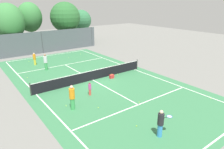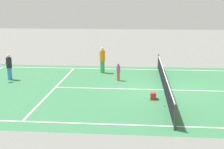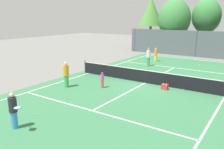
{
  "view_description": "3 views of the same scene",
  "coord_description": "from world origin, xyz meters",
  "views": [
    {
      "loc": [
        -9.73,
        -16.14,
        7.26
      ],
      "look_at": [
        0.96,
        -1.87,
        0.9
      ],
      "focal_mm": 32.9,
      "sensor_mm": 36.0,
      "label": 1
    },
    {
      "loc": [
        17.85,
        -1.48,
        5.03
      ],
      "look_at": [
        0.15,
        -3.0,
        0.89
      ],
      "focal_mm": 50.86,
      "sensor_mm": 36.0,
      "label": 2
    },
    {
      "loc": [
        7.26,
        -15.33,
        4.87
      ],
      "look_at": [
        -0.91,
        -3.16,
        1.19
      ],
      "focal_mm": 37.13,
      "sensor_mm": 36.0,
      "label": 3
    }
  ],
  "objects": [
    {
      "name": "player_3",
      "position": [
        -4.18,
        -4.07,
        0.94
      ],
      "size": [
        0.39,
        0.39,
        1.83
      ],
      "color": "#3FA559",
      "rests_on": "ground_plane"
    },
    {
      "name": "tennis_ball_6",
      "position": [
        -4.96,
        4.52,
        0.03
      ],
      "size": [
        0.07,
        0.07,
        0.07
      ],
      "primitive_type": "sphere",
      "color": "#CCE533",
      "rests_on": "ground_plane"
    },
    {
      "name": "tennis_ball_7",
      "position": [
        -4.39,
        -3.38,
        0.03
      ],
      "size": [
        0.07,
        0.07,
        0.07
      ],
      "primitive_type": "sphere",
      "color": "#CCE533",
      "rests_on": "ground_plane"
    },
    {
      "name": "player_1",
      "position": [
        -1.64,
        -9.87,
        0.86
      ],
      "size": [
        0.94,
        0.52,
        1.67
      ],
      "color": "#388CD8",
      "rests_on": "ground_plane"
    },
    {
      "name": "court_surface",
      "position": [
        0.0,
        0.0,
        0.0
      ],
      "size": [
        13.0,
        25.0,
        0.01
      ],
      "color": "#387A4C",
      "rests_on": "ground_plane"
    },
    {
      "name": "tennis_net",
      "position": [
        0.0,
        0.0,
        0.51
      ],
      "size": [
        11.9,
        0.1,
        1.1
      ],
      "color": "#333833",
      "rests_on": "ground_plane"
    },
    {
      "name": "player_2",
      "position": [
        -1.99,
        -2.78,
        0.57
      ],
      "size": [
        0.24,
        0.24,
        1.12
      ],
      "color": "#E54C3F",
      "rests_on": "ground_plane"
    },
    {
      "name": "tennis_ball_3",
      "position": [
        -2.03,
        -8.38,
        0.03
      ],
      "size": [
        0.07,
        0.07,
        0.07
      ],
      "primitive_type": "sphere",
      "color": "#CCE533",
      "rests_on": "ground_plane"
    },
    {
      "name": "tennis_ball_5",
      "position": [
        2.92,
        -0.19,
        0.03
      ],
      "size": [
        0.07,
        0.07,
        0.07
      ],
      "primitive_type": "sphere",
      "color": "#CCE533",
      "rests_on": "ground_plane"
    },
    {
      "name": "ground_plane",
      "position": [
        0.0,
        0.0,
        0.0
      ],
      "size": [
        80.0,
        80.0,
        0.0
      ],
      "primitive_type": "plane",
      "color": "slate"
    },
    {
      "name": "tennis_ball_4",
      "position": [
        0.32,
        -6.17,
        0.03
      ],
      "size": [
        0.07,
        0.07,
        0.07
      ],
      "primitive_type": "sphere",
      "color": "#CCE533",
      "rests_on": "ground_plane"
    },
    {
      "name": "ball_crate",
      "position": [
        1.8,
        -0.7,
        0.18
      ],
      "size": [
        0.44,
        0.29,
        0.43
      ],
      "color": "red",
      "rests_on": "ground_plane"
    },
    {
      "name": "tennis_ball_8",
      "position": [
        -2.64,
        -5.03,
        0.03
      ],
      "size": [
        0.07,
        0.07,
        0.07
      ],
      "primitive_type": "sphere",
      "color": "#CCE533",
      "rests_on": "ground_plane"
    }
  ]
}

